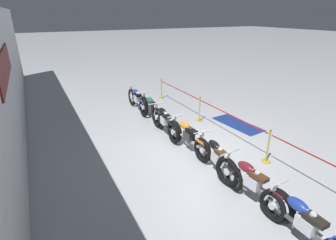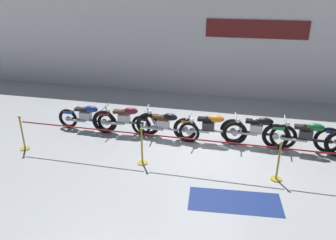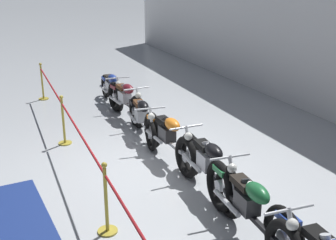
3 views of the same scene
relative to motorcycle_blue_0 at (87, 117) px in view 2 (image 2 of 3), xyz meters
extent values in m
plane|color=#B2B7BC|center=(4.05, -0.50, -0.45)|extent=(120.00, 120.00, 0.00)
cube|color=white|center=(4.05, 4.62, 1.65)|extent=(28.00, 0.25, 4.20)
cube|color=maroon|center=(5.21, 4.48, 2.39)|extent=(3.92, 0.04, 0.70)
torus|color=black|center=(0.70, -0.01, -0.12)|extent=(0.67, 0.12, 0.67)
torus|color=black|center=(-0.72, 0.01, -0.12)|extent=(0.67, 0.12, 0.67)
cylinder|color=silver|center=(0.70, -0.01, -0.12)|extent=(0.16, 0.08, 0.16)
cylinder|color=silver|center=(-0.72, 0.01, -0.12)|extent=(0.16, 0.08, 0.16)
cylinder|color=silver|center=(0.79, -0.01, 0.16)|extent=(0.30, 0.06, 0.59)
cube|color=silver|center=(-0.06, 0.00, 0.04)|extent=(0.36, 0.23, 0.26)
cylinder|color=silver|center=(-0.02, 0.00, 0.24)|extent=(0.18, 0.11, 0.24)
cylinder|color=silver|center=(-0.10, 0.00, 0.24)|extent=(0.18, 0.11, 0.24)
cylinder|color=silver|center=(-0.36, -0.13, -0.10)|extent=(0.70, 0.08, 0.07)
cube|color=#47474C|center=(-0.01, 0.00, -0.10)|extent=(1.13, 0.08, 0.06)
ellipsoid|color=navy|center=(0.17, 0.00, 0.30)|extent=(0.46, 0.23, 0.22)
cube|color=black|center=(-0.19, 0.01, 0.26)|extent=(0.40, 0.21, 0.09)
cube|color=navy|center=(-0.67, 0.01, 0.12)|extent=(0.32, 0.16, 0.08)
cylinder|color=silver|center=(0.68, -0.01, 0.43)|extent=(0.04, 0.62, 0.04)
sphere|color=silver|center=(0.76, -0.01, 0.29)|extent=(0.14, 0.14, 0.14)
torus|color=black|center=(2.06, 0.06, -0.07)|extent=(0.78, 0.20, 0.77)
torus|color=black|center=(0.61, -0.07, -0.07)|extent=(0.78, 0.20, 0.77)
cylinder|color=silver|center=(2.06, 0.06, -0.07)|extent=(0.18, 0.10, 0.18)
cylinder|color=silver|center=(0.61, -0.07, -0.07)|extent=(0.18, 0.10, 0.18)
cylinder|color=silver|center=(2.15, 0.07, 0.21)|extent=(0.31, 0.08, 0.59)
cube|color=silver|center=(1.29, -0.01, 0.09)|extent=(0.38, 0.25, 0.26)
cylinder|color=silver|center=(1.33, -0.01, 0.29)|extent=(0.19, 0.13, 0.24)
cylinder|color=silver|center=(1.25, -0.02, 0.29)|extent=(0.19, 0.13, 0.24)
cylinder|color=silver|center=(1.00, -0.18, -0.05)|extent=(0.70, 0.13, 0.07)
cube|color=#47474C|center=(1.34, -0.01, -0.05)|extent=(1.16, 0.17, 0.06)
ellipsoid|color=maroon|center=(1.52, 0.01, 0.35)|extent=(0.48, 0.26, 0.22)
cube|color=#4C2D19|center=(1.16, -0.02, 0.31)|extent=(0.42, 0.24, 0.09)
cube|color=maroon|center=(0.66, -0.07, 0.20)|extent=(0.33, 0.19, 0.08)
cylinder|color=silver|center=(2.04, 0.06, 0.48)|extent=(0.09, 0.62, 0.04)
sphere|color=silver|center=(2.12, 0.06, 0.34)|extent=(0.14, 0.14, 0.14)
torus|color=black|center=(3.42, -0.12, -0.13)|extent=(0.66, 0.16, 0.66)
torus|color=black|center=(1.84, 0.03, -0.13)|extent=(0.66, 0.16, 0.66)
cylinder|color=silver|center=(3.42, -0.12, -0.13)|extent=(0.16, 0.10, 0.16)
cylinder|color=silver|center=(1.84, 0.03, -0.13)|extent=(0.16, 0.10, 0.16)
cylinder|color=silver|center=(3.51, -0.13, 0.16)|extent=(0.31, 0.09, 0.59)
cube|color=silver|center=(2.58, -0.04, 0.03)|extent=(0.38, 0.25, 0.26)
cylinder|color=silver|center=(2.62, -0.04, 0.23)|extent=(0.19, 0.13, 0.24)
cylinder|color=silver|center=(2.54, -0.03, 0.23)|extent=(0.19, 0.13, 0.24)
cylinder|color=silver|center=(2.26, -0.15, -0.11)|extent=(0.70, 0.14, 0.07)
cube|color=#ADAFB5|center=(2.63, -0.04, -0.11)|extent=(1.27, 0.18, 0.06)
ellipsoid|color=black|center=(2.81, -0.06, 0.29)|extent=(0.48, 0.26, 0.22)
cube|color=#4C2D19|center=(2.45, -0.03, 0.25)|extent=(0.42, 0.24, 0.09)
cube|color=black|center=(1.89, 0.03, 0.11)|extent=(0.33, 0.19, 0.08)
cylinder|color=silver|center=(3.40, -0.12, 0.42)|extent=(0.10, 0.62, 0.04)
sphere|color=silver|center=(3.48, -0.13, 0.28)|extent=(0.14, 0.14, 0.14)
torus|color=black|center=(4.77, 0.04, -0.08)|extent=(0.75, 0.15, 0.75)
torus|color=black|center=(3.27, -0.03, -0.08)|extent=(0.75, 0.15, 0.75)
cylinder|color=silver|center=(4.77, 0.04, -0.08)|extent=(0.18, 0.09, 0.17)
cylinder|color=silver|center=(3.27, -0.03, -0.08)|extent=(0.18, 0.09, 0.17)
cylinder|color=silver|center=(4.86, 0.04, 0.20)|extent=(0.31, 0.07, 0.59)
cube|color=#2D2D30|center=(3.97, 0.00, 0.08)|extent=(0.37, 0.24, 0.26)
cylinder|color=#2D2D30|center=(4.01, 0.00, 0.28)|extent=(0.18, 0.12, 0.24)
cylinder|color=#2D2D30|center=(3.93, 0.00, 0.28)|extent=(0.18, 0.12, 0.24)
cylinder|color=silver|center=(3.68, -0.15, -0.06)|extent=(0.70, 0.10, 0.07)
cube|color=#ADAFB5|center=(4.02, 0.00, -0.06)|extent=(1.20, 0.11, 0.06)
ellipsoid|color=orange|center=(4.20, 0.01, 0.34)|extent=(0.47, 0.24, 0.22)
cube|color=black|center=(3.84, 0.00, 0.30)|extent=(0.41, 0.22, 0.09)
cube|color=orange|center=(3.32, -0.03, 0.18)|extent=(0.33, 0.17, 0.08)
cylinder|color=silver|center=(4.75, 0.03, 0.47)|extent=(0.06, 0.62, 0.04)
sphere|color=silver|center=(4.83, 0.04, 0.33)|extent=(0.14, 0.14, 0.14)
torus|color=black|center=(6.16, 0.07, -0.07)|extent=(0.78, 0.15, 0.77)
torus|color=black|center=(4.71, 0.15, -0.07)|extent=(0.78, 0.15, 0.77)
cylinder|color=silver|center=(6.16, 0.07, -0.07)|extent=(0.19, 0.09, 0.19)
cylinder|color=silver|center=(4.71, 0.15, -0.07)|extent=(0.19, 0.09, 0.19)
cylinder|color=silver|center=(6.25, 0.07, 0.22)|extent=(0.31, 0.07, 0.59)
cube|color=silver|center=(5.38, 0.11, 0.09)|extent=(0.37, 0.24, 0.26)
cylinder|color=silver|center=(5.42, 0.11, 0.29)|extent=(0.18, 0.12, 0.24)
cylinder|color=silver|center=(5.34, 0.11, 0.29)|extent=(0.18, 0.12, 0.24)
cylinder|color=silver|center=(5.08, -0.01, -0.05)|extent=(0.70, 0.11, 0.07)
cube|color=black|center=(5.43, 0.11, -0.05)|extent=(1.16, 0.12, 0.06)
ellipsoid|color=black|center=(5.61, 0.10, 0.35)|extent=(0.47, 0.24, 0.22)
cube|color=black|center=(5.25, 0.12, 0.31)|extent=(0.41, 0.22, 0.09)
cube|color=black|center=(4.76, 0.15, 0.22)|extent=(0.33, 0.18, 0.08)
cylinder|color=silver|center=(6.14, 0.07, 0.48)|extent=(0.07, 0.62, 0.04)
sphere|color=silver|center=(6.22, 0.07, 0.34)|extent=(0.14, 0.14, 0.14)
torus|color=black|center=(5.95, 0.04, -0.06)|extent=(0.79, 0.17, 0.78)
cylinder|color=silver|center=(5.95, 0.04, -0.06)|extent=(0.19, 0.09, 0.18)
cube|color=#2D2D30|center=(6.74, -0.01, 0.10)|extent=(0.37, 0.24, 0.26)
cylinder|color=#2D2D30|center=(6.78, -0.01, 0.30)|extent=(0.18, 0.12, 0.24)
cylinder|color=#2D2D30|center=(6.70, 0.00, 0.30)|extent=(0.18, 0.12, 0.24)
cylinder|color=silver|center=(6.43, -0.13, -0.04)|extent=(0.70, 0.11, 0.07)
cube|color=black|center=(6.79, -0.01, -0.04)|extent=(1.36, 0.14, 0.06)
ellipsoid|color=#1E6B38|center=(6.97, -0.02, 0.36)|extent=(0.47, 0.25, 0.22)
cube|color=black|center=(6.61, 0.00, 0.32)|extent=(0.41, 0.22, 0.09)
cube|color=#1E6B38|center=(6.00, 0.04, 0.22)|extent=(0.33, 0.18, 0.08)
torus|color=black|center=(7.38, 0.11, -0.06)|extent=(0.79, 0.15, 0.79)
cylinder|color=silver|center=(7.38, 0.11, -0.06)|extent=(0.19, 0.09, 0.19)
cube|color=navy|center=(7.43, 0.10, 0.23)|extent=(0.33, 0.17, 0.08)
cylinder|color=gold|center=(-1.22, -1.67, -0.44)|extent=(0.28, 0.28, 0.03)
cylinder|color=gold|center=(-1.22, -1.67, 0.05)|extent=(0.05, 0.05, 0.95)
sphere|color=gold|center=(-1.22, -1.67, 0.56)|extent=(0.08, 0.08, 0.08)
cylinder|color=maroon|center=(0.59, -1.67, 0.43)|extent=(3.47, 0.04, 0.04)
cylinder|color=maroon|center=(4.14, -1.67, 0.43)|extent=(3.35, 0.04, 0.04)
cylinder|color=gold|center=(2.40, -1.67, -0.44)|extent=(0.28, 0.28, 0.03)
cylinder|color=gold|center=(2.40, -1.67, 0.05)|extent=(0.05, 0.05, 0.95)
sphere|color=gold|center=(2.40, -1.67, 0.56)|extent=(0.08, 0.08, 0.08)
cylinder|color=gold|center=(5.89, -1.67, -0.44)|extent=(0.28, 0.28, 0.03)
cylinder|color=gold|center=(5.89, -1.67, 0.05)|extent=(0.05, 0.05, 0.95)
sphere|color=gold|center=(5.89, -1.67, 0.56)|extent=(0.08, 0.08, 0.08)
cube|color=navy|center=(4.92, -2.82, -0.45)|extent=(2.14, 1.07, 0.01)
camera|label=1|loc=(-2.14, 3.90, 3.58)|focal=28.00mm
camera|label=2|loc=(4.83, -9.05, 4.11)|focal=35.00mm
camera|label=3|loc=(10.82, -2.82, 2.91)|focal=45.00mm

